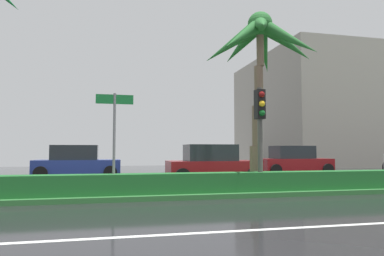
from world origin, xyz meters
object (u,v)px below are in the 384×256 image
Objects in this scene: traffic_signal_median_right at (260,119)px; street_name_sign at (114,129)px; car_in_traffic_third at (212,164)px; car_in_traffic_fourth at (294,161)px; palm_tree_centre_left at (259,47)px; car_in_traffic_second at (77,162)px.

traffic_signal_median_right is 1.11× the size of street_name_sign.
car_in_traffic_third is (-0.05, 5.38, -1.63)m from traffic_signal_median_right.
palm_tree_centre_left is at bearing -126.06° from car_in_traffic_fourth.
car_in_traffic_second is (-1.79, 8.60, -1.25)m from street_name_sign.
car_in_traffic_fourth is at bearing 28.92° from car_in_traffic_third.
car_in_traffic_third is (-0.60, 4.15, -4.42)m from palm_tree_centre_left.
street_name_sign reaches higher than car_in_traffic_fourth.
car_in_traffic_second is (-6.40, 8.71, -1.63)m from traffic_signal_median_right.
traffic_signal_median_right is at bearing -113.96° from palm_tree_centre_left.
car_in_traffic_fourth is at bearing 0.09° from car_in_traffic_second.
traffic_signal_median_right reaches higher than car_in_traffic_second.
traffic_signal_median_right is 0.78× the size of car_in_traffic_third.
street_name_sign is 13.73m from car_in_traffic_fourth.
palm_tree_centre_left reaches higher than traffic_signal_median_right.
car_in_traffic_fourth is (5.46, 7.49, -4.42)m from palm_tree_centre_left.
car_in_traffic_second is 1.00× the size of car_in_traffic_third.
car_in_traffic_second and car_in_traffic_third have the same top height.
car_in_traffic_third is at bearing -27.62° from car_in_traffic_second.
car_in_traffic_second is 1.00× the size of car_in_traffic_fourth.
street_name_sign is (-5.16, -1.13, -3.17)m from palm_tree_centre_left.
car_in_traffic_fourth is (12.41, 0.02, 0.00)m from car_in_traffic_second.
traffic_signal_median_right is at bearing -1.30° from street_name_sign.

